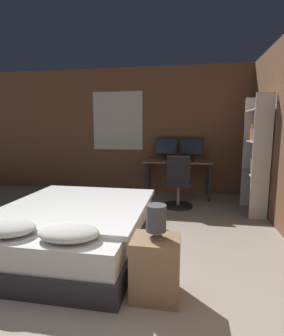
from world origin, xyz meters
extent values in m
cube|color=brown|center=(0.00, 4.27, 1.35)|extent=(12.00, 0.06, 2.70)
cube|color=silver|center=(-0.84, 4.23, 1.57)|extent=(1.12, 0.01, 1.27)
cube|color=black|center=(-0.84, 4.24, 1.57)|extent=(1.04, 0.01, 1.19)
cube|color=#2D2D33|center=(-0.58, 1.29, 0.11)|extent=(1.61, 2.05, 0.22)
cube|color=white|center=(-0.58, 1.29, 0.34)|extent=(1.55, 1.99, 0.24)
cube|color=white|center=(-0.58, 1.41, 0.48)|extent=(1.65, 1.72, 0.05)
ellipsoid|color=silver|center=(-0.88, 0.52, 0.52)|extent=(0.55, 0.38, 0.13)
ellipsoid|color=silver|center=(-0.28, 0.52, 0.52)|extent=(0.55, 0.38, 0.13)
cube|color=#997551|center=(0.49, 0.53, 0.26)|extent=(0.40, 0.34, 0.52)
cylinder|color=gray|center=(0.49, 0.53, 0.53)|extent=(0.12, 0.12, 0.01)
cylinder|color=gray|center=(0.49, 0.53, 0.56)|extent=(0.02, 0.02, 0.05)
cylinder|color=#4C4C51|center=(0.49, 0.53, 0.70)|extent=(0.17, 0.17, 0.22)
cube|color=#846042|center=(0.52, 3.86, 0.74)|extent=(1.36, 0.68, 0.03)
cylinder|color=#2D2D33|center=(-0.10, 3.57, 0.36)|extent=(0.05, 0.05, 0.73)
cylinder|color=#2D2D33|center=(1.15, 3.57, 0.36)|extent=(0.05, 0.05, 0.73)
cylinder|color=#2D2D33|center=(-0.10, 4.15, 0.36)|extent=(0.05, 0.05, 0.73)
cylinder|color=#2D2D33|center=(1.15, 4.15, 0.36)|extent=(0.05, 0.05, 0.73)
cylinder|color=black|center=(0.26, 4.10, 0.76)|extent=(0.16, 0.16, 0.01)
cylinder|color=black|center=(0.26, 4.10, 0.82)|extent=(0.03, 0.03, 0.09)
cube|color=black|center=(0.26, 4.10, 1.03)|extent=(0.46, 0.03, 0.34)
cube|color=#232D42|center=(0.26, 4.09, 1.03)|extent=(0.43, 0.00, 0.31)
cylinder|color=black|center=(0.79, 4.10, 0.76)|extent=(0.16, 0.16, 0.01)
cylinder|color=black|center=(0.79, 4.10, 0.82)|extent=(0.03, 0.03, 0.09)
cube|color=black|center=(0.79, 4.10, 1.03)|extent=(0.46, 0.03, 0.34)
cube|color=#232D42|center=(0.79, 4.09, 1.03)|extent=(0.43, 0.00, 0.31)
cube|color=black|center=(0.52, 3.62, 0.77)|extent=(0.41, 0.13, 0.02)
ellipsoid|color=black|center=(0.82, 3.62, 0.78)|extent=(0.07, 0.05, 0.04)
cylinder|color=black|center=(0.57, 3.14, 0.02)|extent=(0.52, 0.52, 0.04)
cylinder|color=gray|center=(0.57, 3.14, 0.22)|extent=(0.05, 0.05, 0.37)
cube|color=black|center=(0.57, 3.14, 0.44)|extent=(0.43, 0.43, 0.07)
cube|color=black|center=(0.57, 2.95, 0.71)|extent=(0.39, 0.05, 0.47)
cube|color=beige|center=(1.83, 2.70, 0.97)|extent=(0.27, 0.02, 1.93)
cube|color=beige|center=(1.83, 3.43, 0.97)|extent=(0.27, 0.02, 1.93)
cube|color=beige|center=(1.83, 3.07, 0.68)|extent=(0.27, 0.70, 0.02)
cube|color=beige|center=(1.83, 3.07, 1.20)|extent=(0.27, 0.70, 0.02)
cube|color=beige|center=(1.83, 3.07, 1.70)|extent=(0.27, 0.70, 0.02)
cube|color=#7A387F|center=(1.83, 2.75, 0.80)|extent=(0.22, 0.04, 0.22)
cube|color=teal|center=(1.83, 2.79, 0.77)|extent=(0.22, 0.02, 0.17)
cube|color=orange|center=(1.83, 2.82, 0.81)|extent=(0.22, 0.03, 0.24)
cube|color=#337042|center=(1.83, 2.87, 0.79)|extent=(0.22, 0.03, 0.20)
cube|color=#337042|center=(1.83, 2.90, 0.81)|extent=(0.22, 0.03, 0.24)
cube|color=#337042|center=(1.83, 2.74, 1.34)|extent=(0.22, 0.02, 0.27)
cube|color=#7A387F|center=(1.83, 2.78, 1.33)|extent=(0.22, 0.04, 0.25)
cube|color=#B2332D|center=(1.83, 2.83, 1.32)|extent=(0.22, 0.04, 0.21)
cube|color=#BCB29E|center=(1.83, 2.88, 1.31)|extent=(0.22, 0.02, 0.20)
cube|color=#2D4784|center=(1.83, 2.92, 1.32)|extent=(0.22, 0.04, 0.21)
cube|color=gold|center=(1.83, 2.97, 1.34)|extent=(0.22, 0.04, 0.26)
cube|color=gold|center=(1.83, 3.02, 1.30)|extent=(0.22, 0.03, 0.17)
cube|color=#B2332D|center=(1.83, 3.06, 1.32)|extent=(0.22, 0.04, 0.22)
camera|label=1|loc=(0.73, -1.49, 1.42)|focal=28.00mm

